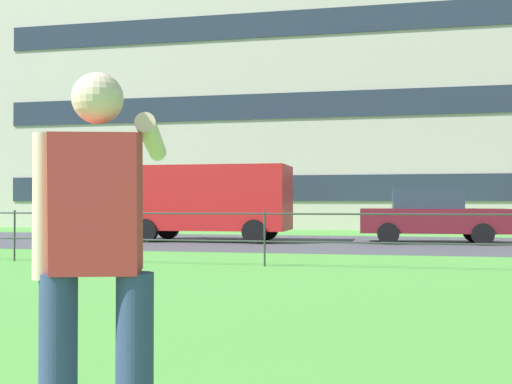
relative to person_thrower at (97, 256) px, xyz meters
name	(u,v)px	position (x,y,z in m)	size (l,w,h in m)	color
street_strip	(402,244)	(1.47, 15.81, -0.92)	(80.00, 7.93, 0.01)	#424247
park_fence	(407,230)	(1.47, 8.86, -0.25)	(35.21, 0.04, 1.00)	#333833
person_thrower	(97,256)	(0.00, 0.00, 0.00)	(0.50, 0.83, 1.71)	navy
panel_van_center	(206,199)	(-4.24, 15.92, 0.35)	(5.00, 2.11, 2.24)	red
car_maroon_far_left	(431,216)	(2.28, 16.35, -0.14)	(4.05, 1.90, 1.54)	maroon
apartment_building_background	(312,57)	(-3.04, 32.10, 8.11)	(31.55, 15.30, 18.05)	beige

